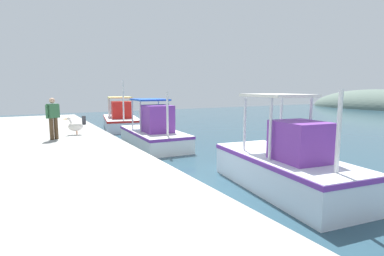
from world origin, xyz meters
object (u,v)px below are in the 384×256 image
fishing_boat_nearest (121,120)px  fishing_boat_third (286,166)px  fisherman_standing (53,117)px  mooring_bollard_nearest (84,120)px  fishing_boat_second (154,133)px  pelican (75,126)px

fishing_boat_nearest → fishing_boat_third: size_ratio=1.13×
fishing_boat_nearest → fishing_boat_third: 15.08m
fisherman_standing → mooring_bollard_nearest: size_ratio=3.48×
fishing_boat_second → fisherman_standing: (0.36, -4.54, 1.07)m
fishing_boat_nearest → fisherman_standing: (7.60, -4.93, 1.08)m
pelican → mooring_bollard_nearest: pelican is taller
fishing_boat_second → mooring_bollard_nearest: 5.21m
fishing_boat_nearest → fishing_boat_second: 7.24m
fishing_boat_third → mooring_bollard_nearest: 12.81m
fisherman_standing → mooring_bollard_nearest: fisherman_standing is taller
fishing_boat_second → pelican: bearing=-98.7°
fishing_boat_third → pelican: size_ratio=5.20×
fishing_boat_third → fisherman_standing: bearing=-144.4°
fishing_boat_second → pelican: (-0.55, -3.59, 0.52)m
fisherman_standing → mooring_bollard_nearest: 5.29m
fishing_boat_second → pelican: size_ratio=5.50×
fishing_boat_third → pelican: bearing=-152.4°
fishing_boat_second → fishing_boat_third: bearing=5.9°
fishing_boat_nearest → mooring_bollard_nearest: bearing=-47.4°
pelican → mooring_bollard_nearest: (-3.95, 1.00, -0.15)m
fishing_boat_third → mooring_bollard_nearest: (-12.34, -3.39, 0.33)m
fisherman_standing → mooring_bollard_nearest: bearing=158.1°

